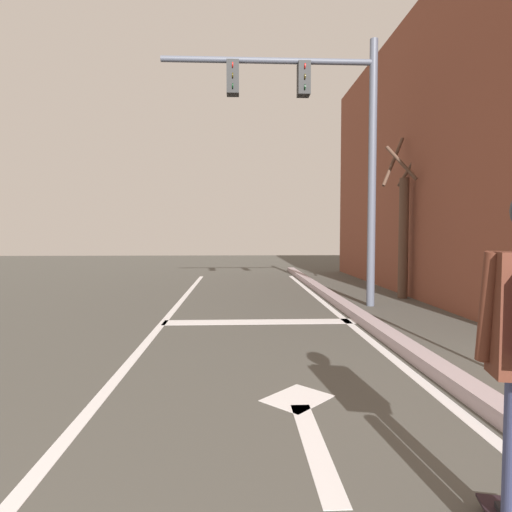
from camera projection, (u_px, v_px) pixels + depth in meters
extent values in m
cube|color=silver|center=(125.00, 368.00, 4.66)|extent=(0.12, 20.00, 0.01)
cube|color=silver|center=(401.00, 365.00, 4.79)|extent=(0.12, 20.00, 0.01)
cube|color=silver|center=(260.00, 322.00, 7.12)|extent=(3.21, 0.40, 0.01)
cube|color=silver|center=(314.00, 445.00, 2.97)|extent=(0.16, 1.40, 0.01)
cube|color=silver|center=(297.00, 398.00, 3.82)|extent=(0.71, 0.71, 0.01)
cube|color=#A69498|center=(423.00, 359.00, 4.80)|extent=(0.24, 24.00, 0.14)
cylinder|color=#54281C|center=(488.00, 307.00, 1.89)|extent=(0.07, 0.12, 0.50)
cylinder|color=#515766|center=(372.00, 175.00, 8.57)|extent=(0.16, 0.16, 5.32)
cylinder|color=#515766|center=(268.00, 61.00, 8.36)|extent=(4.19, 0.12, 0.12)
cube|color=black|center=(304.00, 79.00, 8.41)|extent=(0.24, 0.28, 0.64)
cylinder|color=red|center=(305.00, 66.00, 8.25)|extent=(0.02, 0.10, 0.10)
cylinder|color=#3C3106|center=(305.00, 77.00, 8.26)|extent=(0.02, 0.10, 0.10)
cylinder|color=black|center=(305.00, 87.00, 8.27)|extent=(0.02, 0.10, 0.10)
cube|color=black|center=(233.00, 78.00, 8.35)|extent=(0.24, 0.28, 0.64)
cylinder|color=red|center=(233.00, 65.00, 8.19)|extent=(0.02, 0.10, 0.10)
cylinder|color=#3C3106|center=(233.00, 75.00, 8.20)|extent=(0.02, 0.10, 0.10)
cylinder|color=black|center=(233.00, 86.00, 8.21)|extent=(0.02, 0.10, 0.10)
cylinder|color=brown|center=(403.00, 239.00, 9.68)|extent=(0.21, 0.21, 2.72)
cylinder|color=brown|center=(413.00, 163.00, 9.77)|extent=(0.51, 0.69, 1.02)
cylinder|color=brown|center=(393.00, 162.00, 9.83)|extent=(0.68, 0.53, 1.19)
cylinder|color=brown|center=(401.00, 163.00, 9.34)|extent=(0.62, 0.47, 0.81)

